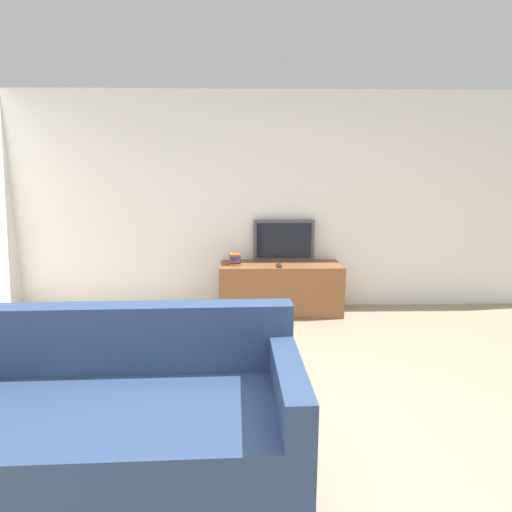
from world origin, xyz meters
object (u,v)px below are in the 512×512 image
Objects in this scene: tv_stand at (280,288)px; couch at (96,425)px; television at (284,240)px; remote_on_stand at (280,265)px; book_stack at (235,259)px.

tv_stand is 0.65× the size of couch.
television is (0.05, 0.21, 0.55)m from tv_stand.
tv_stand is at bearing 79.00° from remote_on_stand.
tv_stand is 7.43× the size of remote_on_stand.
couch is at bearing -114.22° from tv_stand.
remote_on_stand is at bearing -102.52° from television.
television reaches higher than couch.
couch reaches higher than book_stack.
couch is 10.18× the size of book_stack.
television reaches higher than tv_stand.
remote_on_stand reaches higher than tv_stand.
book_stack reaches higher than tv_stand.
couch reaches higher than tv_stand.
remote_on_stand is (0.51, -0.13, -0.05)m from book_stack.
remote_on_stand is (-0.03, -0.13, 0.31)m from tv_stand.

